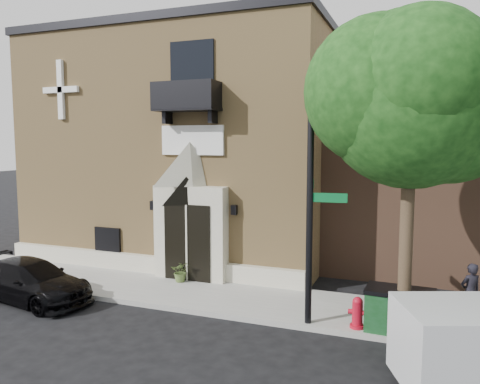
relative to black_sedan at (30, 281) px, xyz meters
The scene contains 10 objects.
ground 4.82m from the black_sedan, ahead, with size 120.00×120.00×0.00m, color black.
sidewalk 6.16m from the black_sedan, 21.13° to the left, with size 42.00×3.00×0.15m, color gray.
church 9.70m from the black_sedan, 78.67° to the left, with size 12.20×11.01×9.30m.
street_tree_left 12.00m from the black_sedan, ahead, with size 4.97×4.38×7.77m.
black_sedan is the anchor object (origin of this frame).
street_sign 8.90m from the black_sedan, ahead, with size 1.06×1.01×6.37m.
fire_hydrant 9.69m from the black_sedan, ahead, with size 0.46×0.37×0.80m.
dumpster 10.71m from the black_sedan, ahead, with size 1.69×1.03×1.07m.
planter 4.66m from the black_sedan, 39.50° to the left, with size 0.63×0.55×0.70m, color #526931.
pedestrian_near 12.58m from the black_sedan, 11.63° to the left, with size 0.57×0.37×1.56m, color black.
Camera 1 is at (6.23, -11.37, 4.82)m, focal length 35.00 mm.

